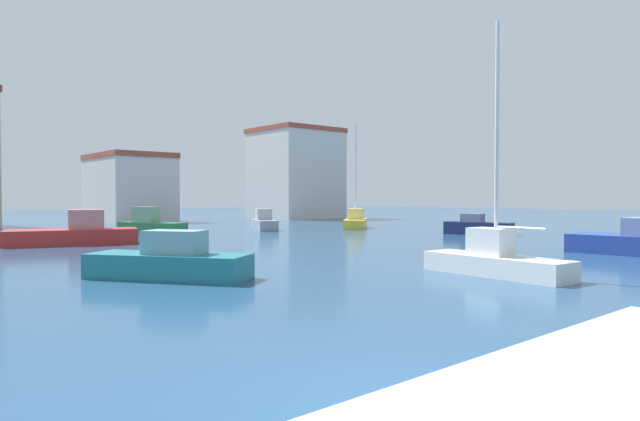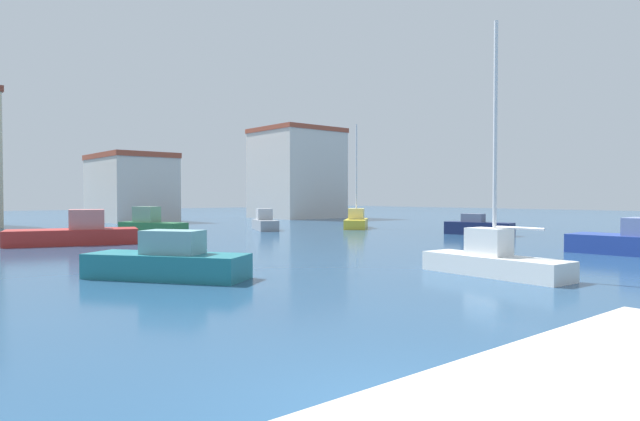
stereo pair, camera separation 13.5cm
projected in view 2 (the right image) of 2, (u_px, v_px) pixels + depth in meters
water at (308, 240)px, 31.12m from camera, size 160.00×160.00×0.00m
sailboat_white_near_pier at (493, 258)px, 17.05m from camera, size 1.61×4.77×7.81m
motorboat_navy_far_left at (478, 227)px, 34.99m from camera, size 1.94×4.40×1.34m
motorboat_teal_far_right at (168, 262)px, 16.40m from camera, size 4.06×4.88×1.44m
sailboat_yellow_inner_mooring at (356, 221)px, 42.32m from camera, size 4.53×4.32×7.94m
motorboat_grey_distant_east at (265, 223)px, 40.28m from camera, size 2.92×4.31×1.54m
motorboat_green_mid_harbor at (151, 225)px, 35.64m from camera, size 3.08×4.94×1.78m
motorboat_red_behind_lamppost at (75, 233)px, 28.03m from camera, size 6.52×3.86×1.78m
warehouse_block at (131, 188)px, 54.01m from camera, size 6.22×9.40×6.56m
harbor_office at (297, 173)px, 62.40m from camera, size 8.35×8.39×10.07m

